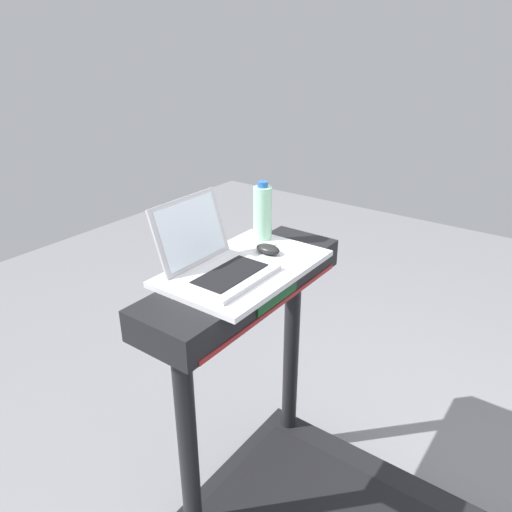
% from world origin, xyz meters
% --- Properties ---
extents(desk_board, '(0.60, 0.39, 0.02)m').
position_xyz_m(desk_board, '(0.00, 0.70, 1.13)').
color(desk_board, silver).
rests_on(desk_board, treadmill_base).
extents(laptop, '(0.32, 0.31, 0.25)m').
position_xyz_m(laptop, '(-0.11, 0.74, 1.19)').
color(laptop, '#B7B7BC').
rests_on(laptop, desk_board).
extents(computer_mouse, '(0.06, 0.10, 0.03)m').
position_xyz_m(computer_mouse, '(0.14, 0.69, 1.16)').
color(computer_mouse, black).
rests_on(computer_mouse, desk_board).
extents(water_bottle, '(0.07, 0.07, 0.23)m').
position_xyz_m(water_bottle, '(0.24, 0.80, 1.25)').
color(water_bottle, '#9EDBB2').
rests_on(water_bottle, desk_board).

